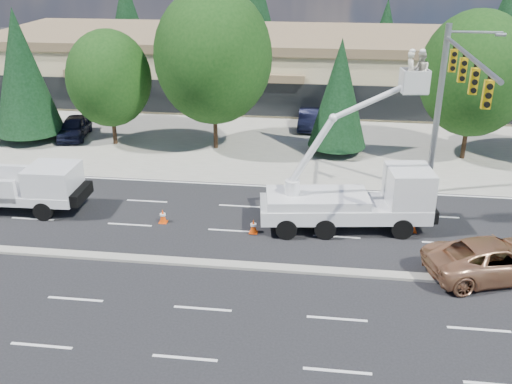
# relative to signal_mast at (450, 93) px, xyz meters

# --- Properties ---
(ground) EXTENTS (140.00, 140.00, 0.00)m
(ground) POSITION_rel_signal_mast_xyz_m (-10.03, -7.04, -6.06)
(ground) COLOR black
(ground) RESTS_ON ground
(concrete_apron) EXTENTS (140.00, 22.00, 0.01)m
(concrete_apron) POSITION_rel_signal_mast_xyz_m (-10.03, 12.96, -6.05)
(concrete_apron) COLOR gray
(concrete_apron) RESTS_ON ground
(road_median) EXTENTS (120.00, 0.55, 0.12)m
(road_median) POSITION_rel_signal_mast_xyz_m (-10.03, -7.04, -6.00)
(road_median) COLOR gray
(road_median) RESTS_ON ground
(strip_mall) EXTENTS (50.40, 15.40, 5.50)m
(strip_mall) POSITION_rel_signal_mast_xyz_m (-10.03, 22.93, -3.23)
(strip_mall) COLOR #C2B385
(strip_mall) RESTS_ON ground
(tree_front_b) EXTENTS (4.52, 4.52, 8.90)m
(tree_front_b) POSITION_rel_signal_mast_xyz_m (-26.03, 7.96, -1.28)
(tree_front_b) COLOR #332114
(tree_front_b) RESTS_ON ground
(tree_front_c) EXTENTS (5.52, 5.52, 7.66)m
(tree_front_c) POSITION_rel_signal_mast_xyz_m (-20.03, 7.96, -1.57)
(tree_front_c) COLOR #332114
(tree_front_c) RESTS_ON ground
(tree_front_d) EXTENTS (7.47, 7.47, 10.36)m
(tree_front_d) POSITION_rel_signal_mast_xyz_m (-13.03, 7.96, 0.01)
(tree_front_d) COLOR #332114
(tree_front_d) RESTS_ON ground
(tree_front_e) EXTENTS (3.74, 3.74, 7.38)m
(tree_front_e) POSITION_rel_signal_mast_xyz_m (-5.03, 7.96, -2.10)
(tree_front_e) COLOR #332114
(tree_front_e) RESTS_ON ground
(tree_front_f) EXTENTS (6.63, 6.63, 9.20)m
(tree_front_f) POSITION_rel_signal_mast_xyz_m (2.97, 7.96, -0.67)
(tree_front_f) COLOR #332114
(tree_front_f) RESTS_ON ground
(tree_back_a) EXTENTS (4.93, 4.93, 9.71)m
(tree_back_a) POSITION_rel_signal_mast_xyz_m (-28.03, 34.96, -0.85)
(tree_back_a) COLOR #332114
(tree_back_a) RESTS_ON ground
(tree_back_b) EXTENTS (6.10, 6.10, 12.03)m
(tree_back_b) POSITION_rel_signal_mast_xyz_m (-14.03, 34.96, 0.40)
(tree_back_b) COLOR #332114
(tree_back_b) RESTS_ON ground
(tree_back_c) EXTENTS (3.79, 3.79, 7.47)m
(tree_back_c) POSITION_rel_signal_mast_xyz_m (-0.03, 34.96, -2.05)
(tree_back_c) COLOR #332114
(tree_back_c) RESTS_ON ground
(tree_back_d) EXTENTS (5.23, 5.23, 10.30)m
(tree_back_d) POSITION_rel_signal_mast_xyz_m (11.97, 34.96, -0.53)
(tree_back_d) COLOR #332114
(tree_back_d) RESTS_ON ground
(signal_mast) EXTENTS (2.76, 10.16, 9.00)m
(signal_mast) POSITION_rel_signal_mast_xyz_m (0.00, 0.00, 0.00)
(signal_mast) COLOR gray
(signal_mast) RESTS_ON ground
(utility_pickup) EXTENTS (6.46, 2.70, 2.45)m
(utility_pickup) POSITION_rel_signal_mast_xyz_m (-20.76, -2.83, -5.05)
(utility_pickup) COLOR silver
(utility_pickup) RESTS_ON ground
(bucket_truck) EXTENTS (8.32, 3.44, 8.49)m
(bucket_truck) POSITION_rel_signal_mast_xyz_m (-3.95, -2.74, -4.21)
(bucket_truck) COLOR silver
(bucket_truck) RESTS_ON ground
(traffic_cone_a) EXTENTS (0.40, 0.40, 0.70)m
(traffic_cone_a) POSITION_rel_signal_mast_xyz_m (-19.80, -2.80, -5.72)
(traffic_cone_a) COLOR #EC4507
(traffic_cone_a) RESTS_ON ground
(traffic_cone_b) EXTENTS (0.40, 0.40, 0.70)m
(traffic_cone_b) POSITION_rel_signal_mast_xyz_m (-13.48, -3.37, -5.72)
(traffic_cone_b) COLOR #EC4507
(traffic_cone_b) RESTS_ON ground
(traffic_cone_c) EXTENTS (0.40, 0.40, 0.70)m
(traffic_cone_c) POSITION_rel_signal_mast_xyz_m (-8.94, -3.90, -5.72)
(traffic_cone_c) COLOR #EC4507
(traffic_cone_c) RESTS_ON ground
(traffic_cone_d) EXTENTS (0.40, 0.40, 0.70)m
(traffic_cone_d) POSITION_rel_signal_mast_xyz_m (-1.46, -2.83, -5.72)
(traffic_cone_d) COLOR #EC4507
(traffic_cone_d) RESTS_ON ground
(minivan) EXTENTS (6.22, 4.20, 1.58)m
(minivan) POSITION_rel_signal_mast_xyz_m (1.33, -6.44, -5.26)
(minivan) COLOR #B27B56
(minivan) RESTS_ON ground
(parked_car_west) EXTENTS (2.48, 4.61, 1.49)m
(parked_car_west) POSITION_rel_signal_mast_xyz_m (-23.33, 8.96, -5.31)
(parked_car_west) COLOR black
(parked_car_west) RESTS_ON ground
(parked_car_east) EXTENTS (1.52, 4.21, 1.38)m
(parked_car_east) POSITION_rel_signal_mast_xyz_m (-7.04, 13.28, -5.37)
(parked_car_east) COLOR black
(parked_car_east) RESTS_ON ground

